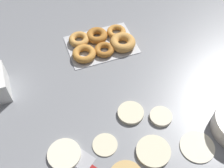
{
  "coord_description": "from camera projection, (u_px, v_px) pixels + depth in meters",
  "views": [
    {
      "loc": [
        0.18,
        0.48,
        0.89
      ],
      "look_at": [
        -0.04,
        -0.13,
        0.04
      ],
      "focal_mm": 45.0,
      "sensor_mm": 36.0,
      "label": 1
    }
  ],
  "objects": [
    {
      "name": "pancake_0",
      "position": [
        153.0,
        151.0,
        0.94
      ],
      "size": [
        0.12,
        0.12,
        0.01
      ],
      "primitive_type": "cylinder",
      "color": "beige",
      "rests_on": "ground_plane"
    },
    {
      "name": "pancake_4",
      "position": [
        64.0,
        154.0,
        0.93
      ],
      "size": [
        0.11,
        0.11,
        0.01
      ],
      "primitive_type": "cylinder",
      "color": "silver",
      "rests_on": "ground_plane"
    },
    {
      "name": "pancake_7",
      "position": [
        130.0,
        113.0,
        1.03
      ],
      "size": [
        0.1,
        0.1,
        0.01
      ],
      "primitive_type": "cylinder",
      "color": "beige",
      "rests_on": "ground_plane"
    },
    {
      "name": "spatula",
      "position": [
        85.0,
        162.0,
        0.92
      ],
      "size": [
        0.16,
        0.21,
        0.01
      ],
      "rotation": [
        0.0,
        0.0,
        5.33
      ],
      "color": "maroon",
      "rests_on": "ground_plane"
    },
    {
      "name": "ground_plane",
      "position": [
        113.0,
        119.0,
        1.02
      ],
      "size": [
        3.0,
        3.0,
        0.0
      ],
      "primitive_type": "plane",
      "color": "gray"
    },
    {
      "name": "pancake_5",
      "position": [
        197.0,
        146.0,
        0.95
      ],
      "size": [
        0.12,
        0.12,
        0.01
      ],
      "primitive_type": "cylinder",
      "color": "silver",
      "rests_on": "ground_plane"
    },
    {
      "name": "pancake_1",
      "position": [
        105.0,
        144.0,
        0.96
      ],
      "size": [
        0.09,
        0.09,
        0.01
      ],
      "primitive_type": "cylinder",
      "color": "beige",
      "rests_on": "ground_plane"
    },
    {
      "name": "pancake_3",
      "position": [
        161.0,
        116.0,
        1.02
      ],
      "size": [
        0.08,
        0.08,
        0.01
      ],
      "primitive_type": "cylinder",
      "color": "beige",
      "rests_on": "ground_plane"
    },
    {
      "name": "donut_tray",
      "position": [
        102.0,
        43.0,
        1.23
      ],
      "size": [
        0.3,
        0.21,
        0.04
      ],
      "color": "silver",
      "rests_on": "ground_plane"
    }
  ]
}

